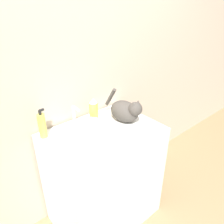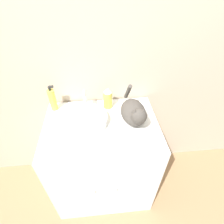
{
  "view_description": "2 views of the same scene",
  "coord_description": "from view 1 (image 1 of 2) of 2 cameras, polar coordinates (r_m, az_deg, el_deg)",
  "views": [
    {
      "loc": [
        -0.81,
        -0.77,
        1.74
      ],
      "look_at": [
        0.08,
        0.29,
        1.01
      ],
      "focal_mm": 35.0,
      "sensor_mm": 36.0,
      "label": 1
    },
    {
      "loc": [
        -0.01,
        -0.59,
        1.77
      ],
      "look_at": [
        0.08,
        0.27,
        1.01
      ],
      "focal_mm": 28.0,
      "sensor_mm": 36.0,
      "label": 2
    }
  ],
  "objects": [
    {
      "name": "wall_back",
      "position": [
        1.68,
        -9.83,
        10.44
      ],
      "size": [
        6.0,
        0.05,
        2.5
      ],
      "color": "#C6B29E",
      "rests_on": "ground_plane"
    },
    {
      "name": "vanity_cabinet",
      "position": [
        1.86,
        -2.13,
        -16.6
      ],
      "size": [
        0.82,
        0.6,
        0.88
      ],
      "color": "white",
      "rests_on": "ground_plane"
    },
    {
      "name": "sink_basin",
      "position": [
        1.54,
        -6.38,
        -5.1
      ],
      "size": [
        0.31,
        0.31,
        0.06
      ],
      "color": "white",
      "rests_on": "vanity_cabinet"
    },
    {
      "name": "faucet",
      "position": [
        1.64,
        -9.73,
        -1.47
      ],
      "size": [
        0.14,
        0.09,
        0.17
      ],
      "color": "silver",
      "rests_on": "vanity_cabinet"
    },
    {
      "name": "cat",
      "position": [
        1.68,
        3.62,
        0.37
      ],
      "size": [
        0.2,
        0.36,
        0.24
      ],
      "rotation": [
        0.0,
        0.0,
        -1.45
      ],
      "color": "#47423D",
      "rests_on": "vanity_cabinet"
    },
    {
      "name": "soap_bottle",
      "position": [
        1.55,
        -17.78,
        -3.35
      ],
      "size": [
        0.06,
        0.05,
        0.21
      ],
      "color": "#EADB4C",
      "rests_on": "vanity_cabinet"
    },
    {
      "name": "spray_bottle",
      "position": [
        1.72,
        -4.84,
        0.77
      ],
      "size": [
        0.07,
        0.07,
        0.18
      ],
      "color": "#EADB4C",
      "rests_on": "vanity_cabinet"
    }
  ]
}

